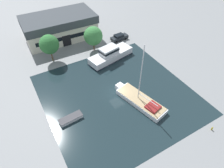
{
  "coord_description": "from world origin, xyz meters",
  "views": [
    {
      "loc": [
        -14.6,
        -23.27,
        28.21
      ],
      "look_at": [
        0.0,
        2.09,
        1.0
      ],
      "focal_mm": 32.0,
      "sensor_mm": 36.0,
      "label": 1
    }
  ],
  "objects_px": {
    "sailboat_moored": "(140,100)",
    "parked_car": "(119,37)",
    "warehouse_building": "(60,27)",
    "quay_tree_by_water": "(49,44)",
    "small_dinghy": "(71,119)",
    "quay_tree_near_building": "(93,36)",
    "motor_cruiser": "(110,55)"
  },
  "relations": [
    {
      "from": "quay_tree_near_building",
      "to": "motor_cruiser",
      "type": "xyz_separation_m",
      "value": [
        1.63,
        -5.46,
        -2.73
      ]
    },
    {
      "from": "sailboat_moored",
      "to": "motor_cruiser",
      "type": "height_order",
      "value": "sailboat_moored"
    },
    {
      "from": "quay_tree_by_water",
      "to": "parked_car",
      "type": "distance_m",
      "value": 18.95
    },
    {
      "from": "quay_tree_by_water",
      "to": "quay_tree_near_building",
      "type": "bearing_deg",
      "value": -4.35
    },
    {
      "from": "quay_tree_near_building",
      "to": "warehouse_building",
      "type": "bearing_deg",
      "value": 116.01
    },
    {
      "from": "warehouse_building",
      "to": "quay_tree_by_water",
      "type": "distance_m",
      "value": 11.02
    },
    {
      "from": "small_dinghy",
      "to": "sailboat_moored",
      "type": "bearing_deg",
      "value": 74.22
    },
    {
      "from": "quay_tree_by_water",
      "to": "small_dinghy",
      "type": "distance_m",
      "value": 19.13
    },
    {
      "from": "warehouse_building",
      "to": "parked_car",
      "type": "bearing_deg",
      "value": -33.72
    },
    {
      "from": "quay_tree_by_water",
      "to": "motor_cruiser",
      "type": "relative_size",
      "value": 0.57
    },
    {
      "from": "motor_cruiser",
      "to": "quay_tree_near_building",
      "type": "bearing_deg",
      "value": 5.38
    },
    {
      "from": "parked_car",
      "to": "small_dinghy",
      "type": "distance_m",
      "value": 28.39
    },
    {
      "from": "motor_cruiser",
      "to": "parked_car",
      "type": "bearing_deg",
      "value": -56.23
    },
    {
      "from": "motor_cruiser",
      "to": "small_dinghy",
      "type": "relative_size",
      "value": 2.75
    },
    {
      "from": "quay_tree_near_building",
      "to": "quay_tree_by_water",
      "type": "bearing_deg",
      "value": 175.65
    },
    {
      "from": "small_dinghy",
      "to": "quay_tree_near_building",
      "type": "bearing_deg",
      "value": 139.6
    },
    {
      "from": "quay_tree_near_building",
      "to": "parked_car",
      "type": "distance_m",
      "value": 8.75
    },
    {
      "from": "quay_tree_near_building",
      "to": "quay_tree_by_water",
      "type": "relative_size",
      "value": 0.95
    },
    {
      "from": "quay_tree_near_building",
      "to": "small_dinghy",
      "type": "bearing_deg",
      "value": -126.71
    },
    {
      "from": "warehouse_building",
      "to": "quay_tree_near_building",
      "type": "relative_size",
      "value": 3.03
    },
    {
      "from": "quay_tree_by_water",
      "to": "small_dinghy",
      "type": "bearing_deg",
      "value": -98.33
    },
    {
      "from": "quay_tree_near_building",
      "to": "motor_cruiser",
      "type": "relative_size",
      "value": 0.53
    },
    {
      "from": "warehouse_building",
      "to": "sailboat_moored",
      "type": "xyz_separation_m",
      "value": [
        4.57,
        -30.72,
        -2.54
      ]
    },
    {
      "from": "quay_tree_near_building",
      "to": "quay_tree_by_water",
      "type": "xyz_separation_m",
      "value": [
        -10.49,
        0.8,
        0.46
      ]
    },
    {
      "from": "quay_tree_near_building",
      "to": "sailboat_moored",
      "type": "height_order",
      "value": "sailboat_moored"
    },
    {
      "from": "warehouse_building",
      "to": "small_dinghy",
      "type": "distance_m",
      "value": 29.29
    },
    {
      "from": "sailboat_moored",
      "to": "parked_car",
      "type": "bearing_deg",
      "value": 54.57
    },
    {
      "from": "sailboat_moored",
      "to": "small_dinghy",
      "type": "height_order",
      "value": "sailboat_moored"
    },
    {
      "from": "parked_car",
      "to": "sailboat_moored",
      "type": "distance_m",
      "value": 23.12
    },
    {
      "from": "sailboat_moored",
      "to": "small_dinghy",
      "type": "relative_size",
      "value": 2.91
    },
    {
      "from": "quay_tree_near_building",
      "to": "small_dinghy",
      "type": "relative_size",
      "value": 1.47
    },
    {
      "from": "quay_tree_by_water",
      "to": "warehouse_building",
      "type": "bearing_deg",
      "value": 60.01
    }
  ]
}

